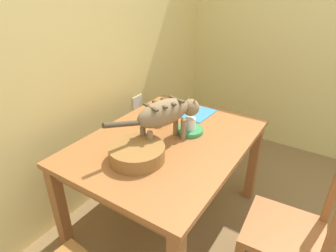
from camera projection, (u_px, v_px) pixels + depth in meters
name	position (u px, v px, depth m)	size (l,w,h in m)	color
wall_rear	(67.00, 54.00, 1.95)	(4.25, 0.11, 2.50)	#E9D07A
dining_table	(168.00, 149.00, 1.96)	(1.34, 1.00, 0.74)	#A26332
cat	(167.00, 113.00, 1.80)	(0.69, 0.28, 0.31)	olive
saucer_bowl	(190.00, 130.00, 2.00)	(0.19, 0.19, 0.03)	#388F4E
coffee_mug	(190.00, 123.00, 1.98)	(0.12, 0.08, 0.08)	white
magazine	(197.00, 113.00, 2.29)	(0.29, 0.21, 0.01)	teal
book_stack	(160.00, 117.00, 2.15)	(0.20, 0.15, 0.07)	yellow
wicker_basket	(137.00, 153.00, 1.68)	(0.34, 0.34, 0.09)	olive
wooden_chair_far	(292.00, 232.00, 1.56)	(0.44, 0.44, 0.94)	#9F5D2C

